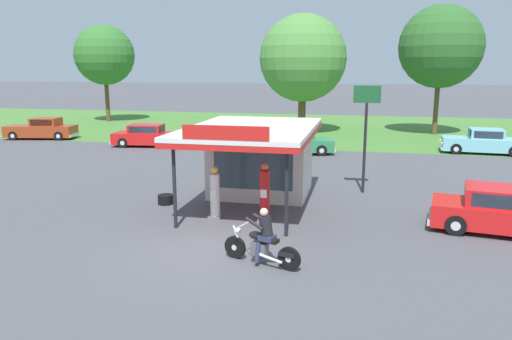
# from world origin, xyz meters

# --- Properties ---
(ground_plane) EXTENTS (300.00, 300.00, 0.00)m
(ground_plane) POSITION_xyz_m (0.00, 0.00, 0.00)
(ground_plane) COLOR #4C4C51
(grass_verge_strip) EXTENTS (120.00, 24.00, 0.01)m
(grass_verge_strip) POSITION_xyz_m (0.00, 30.00, 0.00)
(grass_verge_strip) COLOR #477A33
(grass_verge_strip) RESTS_ON ground
(service_station_kiosk) EXTENTS (4.59, 7.25, 3.49)m
(service_station_kiosk) POSITION_xyz_m (0.20, 6.03, 1.79)
(service_station_kiosk) COLOR beige
(service_station_kiosk) RESTS_ON ground
(gas_pump_nearside) EXTENTS (0.44, 0.44, 1.86)m
(gas_pump_nearside) POSITION_xyz_m (-0.69, 2.81, 0.85)
(gas_pump_nearside) COLOR slate
(gas_pump_nearside) RESTS_ON ground
(gas_pump_offside) EXTENTS (0.44, 0.44, 2.06)m
(gas_pump_offside) POSITION_xyz_m (1.08, 2.81, 0.95)
(gas_pump_offside) COLOR slate
(gas_pump_offside) RESTS_ON ground
(motorcycle_with_rider) EXTENTS (2.23, 0.93, 1.58)m
(motorcycle_with_rider) POSITION_xyz_m (1.77, -0.86, 0.65)
(motorcycle_with_rider) COLOR black
(motorcycle_with_rider) RESTS_ON ground
(featured_classic_sedan) EXTENTS (5.15, 2.52, 1.48)m
(featured_classic_sedan) POSITION_xyz_m (8.92, 3.29, 0.68)
(featured_classic_sedan) COLOR red
(featured_classic_sedan) RESTS_ON ground
(parked_car_back_row_centre_right) EXTENTS (5.52, 2.54, 1.46)m
(parked_car_back_row_centre_right) POSITION_xyz_m (-9.64, 17.23, 0.67)
(parked_car_back_row_centre_right) COLOR red
(parked_car_back_row_centre_right) RESTS_ON ground
(parked_car_back_row_centre_left) EXTENTS (5.05, 2.11, 1.53)m
(parked_car_back_row_centre_left) POSITION_xyz_m (11.58, 19.00, 0.69)
(parked_car_back_row_centre_left) COLOR #7AC6D1
(parked_car_back_row_centre_left) RESTS_ON ground
(parked_car_back_row_right) EXTENTS (5.39, 3.25, 1.51)m
(parked_car_back_row_right) POSITION_xyz_m (0.11, 16.38, 0.67)
(parked_car_back_row_right) COLOR #2D844C
(parked_car_back_row_right) RESTS_ON ground
(parked_car_back_row_left) EXTENTS (5.37, 2.63, 1.57)m
(parked_car_back_row_left) POSITION_xyz_m (-19.04, 18.66, 0.70)
(parked_car_back_row_left) COLOR #993819
(parked_car_back_row_left) RESTS_ON ground
(tree_oak_distant_spare) EXTENTS (6.90, 6.90, 9.39)m
(tree_oak_distant_spare) POSITION_xyz_m (-0.60, 26.33, 5.78)
(tree_oak_distant_spare) COLOR brown
(tree_oak_distant_spare) RESTS_ON ground
(tree_oak_far_right) EXTENTS (5.70, 5.70, 9.24)m
(tree_oak_far_right) POSITION_xyz_m (-20.51, 30.92, 6.26)
(tree_oak_far_right) COLOR brown
(tree_oak_far_right) RESTS_ON ground
(tree_oak_right) EXTENTS (6.33, 6.33, 9.94)m
(tree_oak_right) POSITION_xyz_m (9.95, 27.78, 6.60)
(tree_oak_right) COLOR brown
(tree_oak_right) RESTS_ON ground
(roadside_pole_sign) EXTENTS (1.10, 0.12, 4.49)m
(roadside_pole_sign) POSITION_xyz_m (4.38, 7.59, 3.08)
(roadside_pole_sign) COLOR black
(roadside_pole_sign) RESTS_ON ground
(spare_tire_stack) EXTENTS (0.60, 0.60, 0.36)m
(spare_tire_stack) POSITION_xyz_m (-3.11, 4.11, 0.18)
(spare_tire_stack) COLOR black
(spare_tire_stack) RESTS_ON ground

